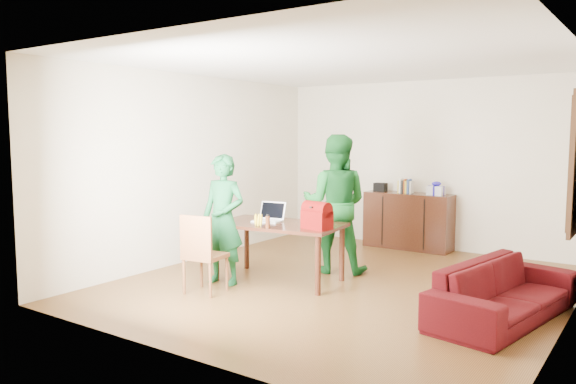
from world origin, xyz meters
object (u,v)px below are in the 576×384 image
Objects in this scene: chair at (205,270)px; person_far at (335,204)px; laptop at (267,218)px; bottle at (268,221)px; person_near at (223,219)px; red_bag at (317,218)px; table at (279,230)px; sofa at (504,292)px.

person_far is (0.74, 1.75, 0.65)m from chair.
laptop reaches higher than bottle.
red_bag is (1.11, 0.39, 0.06)m from person_near.
bottle is at bearing 41.40° from chair.
bottle is at bearing -82.74° from table.
sofa is at bearing 9.03° from bottle.
table is 0.41m from bottle.
table is 4.78× the size of red_bag.
bottle reaches higher than table.
red_bag is 2.18m from sofa.
chair is 0.69m from person_near.
chair is 1.44m from red_bag.
chair reaches higher than sofa.
person_far is (0.83, 1.31, 0.12)m from person_near.
red_bag reaches higher than sofa.
person_near reaches higher than table.
laptop is 0.81m from red_bag.
chair is 2.42× the size of laptop.
bottle is 2.71m from sofa.
red_bag is at bearing 31.28° from chair.
chair is at bearing -85.19° from person_near.
person_near is 10.05× the size of bottle.
table is 1.78× the size of chair.
table is at bearing 102.05° from sofa.
laptop is 0.45m from bottle.
bottle is (0.27, -0.36, 0.03)m from laptop.
person_far reaches higher than person_near.
sofa is (2.37, -0.76, -0.64)m from person_far.
sofa is (3.21, 0.55, -0.52)m from person_near.
chair is 1.09m from laptop.
table is 1.04× the size of person_near.
person_far reaches higher than red_bag.
table is 4.32× the size of laptop.
laptop is 1.11× the size of red_bag.
person_far is 1.21m from bottle.
sofa is at bearing 16.01° from red_bag.
laptop is (0.22, 0.93, 0.51)m from chair.
person_near is at bearing 93.53° from chair.
chair is 2.68× the size of red_bag.
red_bag reaches higher than chair.
table is 0.23m from laptop.
red_bag reaches higher than bottle.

